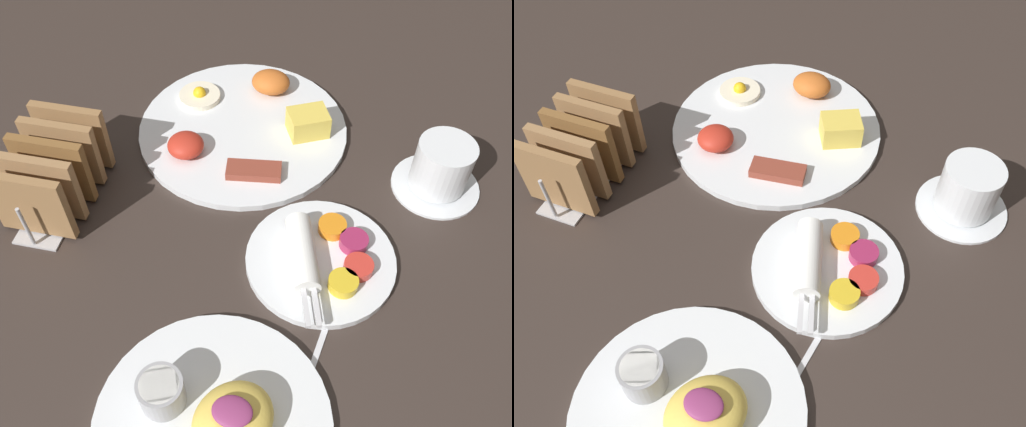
# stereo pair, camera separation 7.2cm
# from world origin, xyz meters

# --- Properties ---
(ground_plane) EXTENTS (3.00, 3.00, 0.00)m
(ground_plane) POSITION_xyz_m (0.00, 0.00, 0.00)
(ground_plane) COLOR #332823
(plate_breakfast) EXTENTS (0.31, 0.31, 0.05)m
(plate_breakfast) POSITION_xyz_m (-0.01, 0.22, 0.01)
(plate_breakfast) COLOR white
(plate_breakfast) RESTS_ON ground_plane
(plate_condiments) EXTENTS (0.19, 0.20, 0.04)m
(plate_condiments) POSITION_xyz_m (0.13, 0.01, 0.01)
(plate_condiments) COLOR white
(plate_condiments) RESTS_ON ground_plane
(plate_foreground) EXTENTS (0.25, 0.25, 0.06)m
(plate_foreground) POSITION_xyz_m (0.05, -0.21, 0.01)
(plate_foreground) COLOR white
(plate_foreground) RESTS_ON ground_plane
(toast_rack) EXTENTS (0.10, 0.18, 0.10)m
(toast_rack) POSITION_xyz_m (-0.23, 0.05, 0.05)
(toast_rack) COLOR #B7B7BC
(toast_rack) RESTS_ON ground_plane
(coffee_cup) EXTENTS (0.12, 0.12, 0.08)m
(coffee_cup) POSITION_xyz_m (0.27, 0.17, 0.04)
(coffee_cup) COLOR white
(coffee_cup) RESTS_ON ground_plane
(teaspoon) EXTENTS (0.03, 0.13, 0.01)m
(teaspoon) POSITION_xyz_m (0.15, -0.09, 0.00)
(teaspoon) COLOR silver
(teaspoon) RESTS_ON ground_plane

